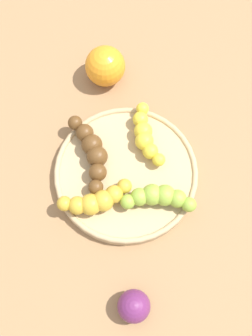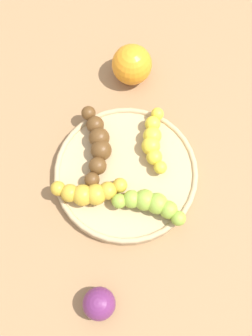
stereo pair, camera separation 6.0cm
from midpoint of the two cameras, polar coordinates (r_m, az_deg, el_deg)
name	(u,v)px [view 1 (the left image)]	position (r m, az deg, el deg)	size (l,w,h in m)	color
ground_plane	(126,175)	(0.76, -2.27, -1.25)	(2.40, 2.40, 0.00)	#936D47
fruit_bowl	(126,173)	(0.75, -2.30, -0.95)	(0.25, 0.25, 0.02)	tan
banana_green	(158,197)	(0.71, 1.96, -4.24)	(0.12, 0.07, 0.04)	#8CAD38
banana_yellow	(145,135)	(0.75, 0.24, 4.20)	(0.09, 0.10, 0.03)	yellow
banana_overripe	(92,152)	(0.74, -6.98, 1.88)	(0.11, 0.12, 0.04)	#593819
banana_spotted	(96,200)	(0.71, -6.45, -4.63)	(0.10, 0.09, 0.04)	gold
orange_fruit	(105,66)	(0.82, -4.97, 13.28)	(0.08, 0.08, 0.08)	orange
plum_purple	(134,306)	(0.69, -1.55, -18.38)	(0.05, 0.05, 0.05)	#662659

